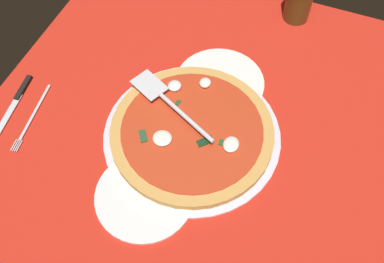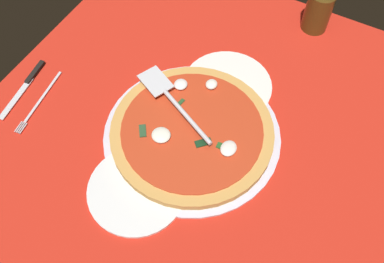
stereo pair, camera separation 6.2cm
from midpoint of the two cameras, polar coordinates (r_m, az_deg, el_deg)
The scene contains 8 objects.
ground_plane at distance 95.03cm, azimuth 1.12°, elevation -2.37°, with size 107.68×107.68×0.80cm, color red.
checker_pattern at distance 94.64cm, azimuth 1.12°, elevation -2.23°, with size 107.68×107.68×0.10cm.
pizza_pan at distance 95.75cm, azimuth -1.84°, elevation -0.56°, with size 39.48×39.48×0.92cm, color silver.
dinner_plate_left at distance 89.71cm, azimuth -8.28°, elevation -8.56°, with size 20.50×20.50×1.00cm, color white.
dinner_plate_right at distance 104.34cm, azimuth 2.03°, elevation 6.42°, with size 21.44×21.44×1.00cm, color white.
pizza at distance 94.50cm, azimuth -1.87°, elevation -0.05°, with size 36.19×36.19×3.47cm.
pizza_server at distance 95.66cm, azimuth -4.82°, elevation 3.70°, with size 13.53×23.84×1.00cm.
place_setting_far at distance 108.27cm, azimuth -22.95°, elevation 2.66°, with size 20.36×14.86×1.40cm.
Camera 1 is at (-46.06, -13.04, 81.93)cm, focal length 40.11 mm.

